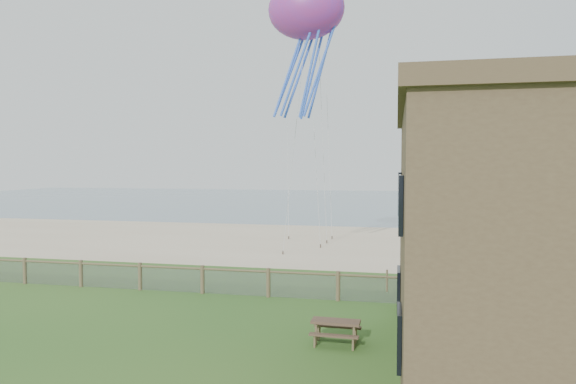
# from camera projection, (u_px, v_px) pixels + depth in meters

# --- Properties ---
(ground) EXTENTS (160.00, 160.00, 0.00)m
(ground) POSITION_uv_depth(u_px,v_px,m) (222.00, 345.00, 16.17)
(ground) COLOR #29581E
(ground) RESTS_ON ground
(sand_beach) EXTENTS (72.00, 20.00, 0.02)m
(sand_beach) POSITION_uv_depth(u_px,v_px,m) (322.00, 242.00, 37.66)
(sand_beach) COLOR #C4AD8D
(sand_beach) RESTS_ON ground
(ocean) EXTENTS (160.00, 68.00, 0.02)m
(ocean) POSITION_uv_depth(u_px,v_px,m) (362.00, 201.00, 80.64)
(ocean) COLOR slate
(ocean) RESTS_ON ground
(chainlink_fence) EXTENTS (36.20, 0.20, 1.25)m
(chainlink_fence) POSITION_uv_depth(u_px,v_px,m) (268.00, 284.00, 22.00)
(chainlink_fence) COLOR brown
(chainlink_fence) RESTS_ON ground
(picnic_table) EXTENTS (1.56, 1.19, 0.65)m
(picnic_table) POSITION_uv_depth(u_px,v_px,m) (336.00, 334.00, 16.23)
(picnic_table) COLOR brown
(picnic_table) RESTS_ON ground
(octopus_kite) EXTENTS (4.63, 3.96, 8.05)m
(octopus_kite) POSITION_uv_depth(u_px,v_px,m) (306.00, 47.00, 28.59)
(octopus_kite) COLOR #F92731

